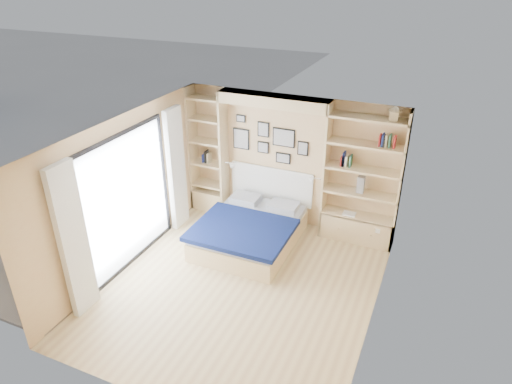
% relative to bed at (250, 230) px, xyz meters
% --- Properties ---
extents(ground, '(4.50, 4.50, 0.00)m').
position_rel_bed_xyz_m(ground, '(0.37, -1.22, -0.27)').
color(ground, tan).
rests_on(ground, ground).
extents(room_shell, '(4.50, 4.50, 4.50)m').
position_rel_bed_xyz_m(room_shell, '(-0.01, 0.30, 0.81)').
color(room_shell, tan).
rests_on(room_shell, ground).
extents(bed, '(1.64, 2.04, 1.07)m').
position_rel_bed_xyz_m(bed, '(0.00, 0.00, 0.00)').
color(bed, beige).
rests_on(bed, ground).
extents(photo_gallery, '(1.48, 0.02, 0.82)m').
position_rel_bed_xyz_m(photo_gallery, '(-0.08, 1.00, 1.34)').
color(photo_gallery, black).
rests_on(photo_gallery, ground).
extents(reading_lamps, '(1.92, 0.12, 0.15)m').
position_rel_bed_xyz_m(reading_lamps, '(0.07, 0.78, 0.83)').
color(reading_lamps, silver).
rests_on(reading_lamps, ground).
extents(shelf_decor, '(3.57, 0.23, 2.03)m').
position_rel_bed_xyz_m(shelf_decor, '(1.47, 0.85, 1.42)').
color(shelf_decor, '#A51E1E').
rests_on(shelf_decor, ground).
extents(deck, '(3.20, 4.00, 0.05)m').
position_rel_bed_xyz_m(deck, '(-3.23, -1.22, -0.27)').
color(deck, '#6A5C4E').
rests_on(deck, ground).
extents(deck_chair, '(0.66, 0.84, 0.74)m').
position_rel_bed_xyz_m(deck_chair, '(-3.37, -0.89, 0.09)').
color(deck_chair, tan).
rests_on(deck_chair, ground).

